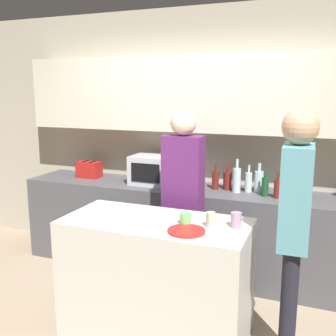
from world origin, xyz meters
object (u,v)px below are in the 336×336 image
at_px(bottle_1, 227,180).
at_px(plate_on_island, 186,231).
at_px(cup_1, 185,219).
at_px(person_left, 183,188).
at_px(bottle_0, 215,180).
at_px(microwave, 157,170).
at_px(bottle_6, 278,189).
at_px(bottle_3, 248,182).
at_px(cup_2, 211,220).
at_px(toaster, 89,170).
at_px(cup_0, 236,220).
at_px(bottle_2, 237,180).
at_px(bottle_5, 265,186).
at_px(bottle_4, 259,181).
at_px(person_center, 295,217).

distance_m(bottle_1, plate_on_island, 1.33).
relative_size(cup_1, person_left, 0.05).
xyz_separation_m(bottle_0, cup_1, (0.09, -1.16, -0.03)).
bearing_deg(microwave, person_left, -49.37).
relative_size(bottle_6, plate_on_island, 0.90).
bearing_deg(bottle_3, cup_2, -92.71).
bearing_deg(toaster, microwave, -0.11).
bearing_deg(cup_0, person_left, 137.83).
bearing_deg(bottle_6, cup_0, -100.13).
xyz_separation_m(cup_1, person_left, (-0.23, 0.60, 0.06)).
xyz_separation_m(bottle_2, bottle_5, (0.28, -0.05, -0.03)).
distance_m(bottle_0, plate_on_island, 1.31).
height_order(toaster, cup_1, toaster).
xyz_separation_m(microwave, person_left, (0.49, -0.57, -0.02)).
relative_size(bottle_5, cup_2, 2.21).
bearing_deg(person_left, bottle_1, -112.71).
relative_size(bottle_4, cup_1, 3.17).
distance_m(microwave, bottle_5, 1.13).
xyz_separation_m(microwave, toaster, (-0.84, 0.00, -0.06)).
bearing_deg(cup_0, toaster, 150.12).
xyz_separation_m(bottle_1, bottle_3, (0.21, -0.02, 0.01)).
bearing_deg(toaster, cup_0, -29.88).
xyz_separation_m(bottle_5, cup_1, (-0.41, -1.08, -0.03)).
height_order(bottle_0, person_center, person_center).
height_order(microwave, person_center, person_center).
distance_m(bottle_2, bottle_5, 0.28).
bearing_deg(cup_0, microwave, 134.32).
bearing_deg(bottle_1, bottle_3, -5.48).
height_order(microwave, bottle_5, microwave).
height_order(bottle_5, bottle_6, bottle_5).
distance_m(toaster, person_center, 2.56).
height_order(toaster, bottle_0, bottle_0).
height_order(bottle_6, person_left, person_left).
distance_m(bottle_6, person_left, 0.88).
bearing_deg(bottle_0, bottle_5, -9.61).
relative_size(plate_on_island, cup_2, 2.38).
bearing_deg(bottle_0, microwave, 179.90).
distance_m(bottle_6, plate_on_island, 1.28).
distance_m(bottle_4, plate_on_island, 1.38).
height_order(bottle_5, person_left, person_left).
distance_m(bottle_2, person_left, 0.64).
xyz_separation_m(microwave, bottle_4, (1.05, 0.04, -0.04)).
relative_size(plate_on_island, cup_1, 2.91).
bearing_deg(microwave, bottle_1, 2.25).
relative_size(microwave, person_left, 0.30).
distance_m(bottle_4, person_center, 1.24).
distance_m(plate_on_island, person_center, 0.72).
bearing_deg(bottle_5, cup_2, -102.02).
distance_m(bottle_1, cup_2, 1.19).
height_order(microwave, person_left, person_left).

